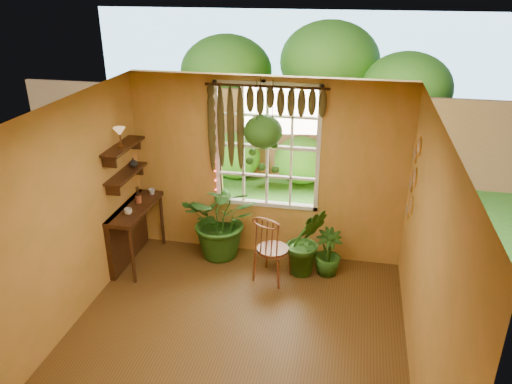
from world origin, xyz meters
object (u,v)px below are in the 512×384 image
at_px(counter_ledge, 130,227).
at_px(potted_plant_mid, 306,241).
at_px(windsor_chair, 271,258).
at_px(hanging_basket, 263,135).
at_px(potted_plant_left, 223,219).

relative_size(counter_ledge, potted_plant_mid, 1.16).
bearing_deg(counter_ledge, potted_plant_mid, 3.78).
relative_size(windsor_chair, hanging_basket, 0.91).
relative_size(counter_ledge, potted_plant_left, 0.98).
relative_size(windsor_chair, potted_plant_left, 0.96).
height_order(windsor_chair, potted_plant_mid, windsor_chair).
bearing_deg(hanging_basket, potted_plant_mid, -21.67).
relative_size(potted_plant_left, potted_plant_mid, 1.18).
bearing_deg(counter_ledge, hanging_basket, 13.06).
xyz_separation_m(windsor_chair, hanging_basket, (-0.23, 0.52, 1.60)).
xyz_separation_m(counter_ledge, potted_plant_mid, (2.57, 0.17, -0.03)).
bearing_deg(potted_plant_mid, windsor_chair, -150.42).
relative_size(windsor_chair, potted_plant_mid, 1.14).
bearing_deg(hanging_basket, windsor_chair, -66.32).
bearing_deg(potted_plant_mid, hanging_basket, 158.33).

